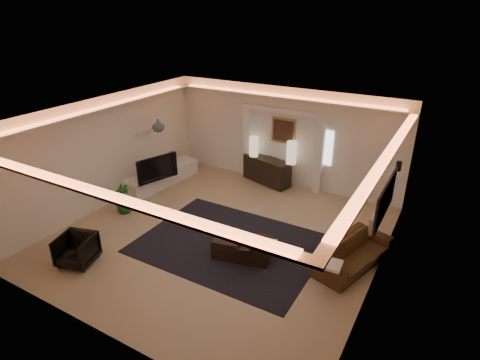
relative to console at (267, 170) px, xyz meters
The scene contains 33 objects.
floor 3.30m from the console, 83.10° to the right, with size 7.00×7.00×0.00m, color gray.
ceiling 4.12m from the console, 83.10° to the right, with size 7.00×7.00×0.00m, color white.
wall_back 1.15m from the console, 32.45° to the left, with size 7.00×7.00×0.00m, color silver.
wall_front 6.84m from the console, 86.67° to the right, with size 7.00×7.00×0.00m, color silver.
wall_left 4.62m from the console, 133.71° to the right, with size 7.00×7.00×0.00m, color silver.
wall_right 5.18m from the console, 39.86° to the right, with size 7.00×7.00×0.00m, color silver.
cove_soffit 3.96m from the console, 83.10° to the right, with size 7.00×7.00×0.04m, color silver.
daylight_slit 2.00m from the console, ahead, with size 0.25×0.03×1.00m, color white.
area_rug 3.56m from the console, 77.05° to the right, with size 4.00×3.00×0.01m, color black.
pilaster_left 1.04m from the console, 168.79° to the left, with size 0.22×0.20×2.20m, color silver.
pilaster_right 1.70m from the console, ahead, with size 0.22×0.20×2.20m, color silver.
alcove_header 1.90m from the console, 20.88° to the left, with size 2.52×0.20×0.12m, color silver.
painting_frame 1.33m from the console, 29.23° to the left, with size 0.74×0.04×0.74m, color tan.
painting_canvas 1.32m from the console, 26.38° to the left, with size 0.62×0.02×0.62m, color #4C2D1E.
art_panel_frame 5.03m from the console, 37.37° to the right, with size 0.04×1.64×0.74m, color black.
art_panel_gold 5.01m from the console, 37.55° to the right, with size 0.02×1.50×0.62m, color tan.
wall_sconce 4.12m from the console, 15.55° to the right, with size 0.12×0.12×0.22m, color black.
wall_niche 3.78m from the console, 148.73° to the right, with size 0.10×0.55×0.04m, color silver.
console is the anchor object (origin of this frame).
lamp_left 0.82m from the console, behind, with size 0.27×0.27×0.60m, color beige.
lamp_right 1.03m from the console, ahead, with size 0.29×0.29×0.66m, color beige.
media_ledge 3.17m from the console, 148.39° to the right, with size 0.63×2.54×0.48m, color silver.
tv 3.30m from the console, 136.50° to the right, with size 0.16×1.24×0.71m, color black.
figurine 2.94m from the console, 157.73° to the right, with size 0.14×0.14×0.39m, color #483620.
ginger_jar 3.45m from the console, 146.97° to the right, with size 0.35×0.35×0.36m, color slate.
plant 4.27m from the console, 124.12° to the right, with size 0.42×0.42×0.75m, color #1B551A.
sofa 4.41m from the console, 39.53° to the right, with size 0.78×1.99×0.58m, color brown.
throw_blanket 4.94m from the console, 50.12° to the right, with size 0.48×0.40×0.05m, color beige.
throw_pillow 4.02m from the console, 28.18° to the right, with size 0.12×0.39×0.39m, color tan.
coffee_table 3.89m from the console, 71.28° to the right, with size 1.20×0.65×0.45m, color black.
bowl 4.27m from the console, 69.77° to the right, with size 0.33×0.33×0.08m, color black.
magazine 3.94m from the console, 62.03° to the right, with size 0.22×0.16×0.03m, color white.
armchair 5.86m from the console, 105.98° to the right, with size 0.70×0.72×0.66m, color black.
Camera 1 is at (4.36, -6.64, 5.01)m, focal length 29.46 mm.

